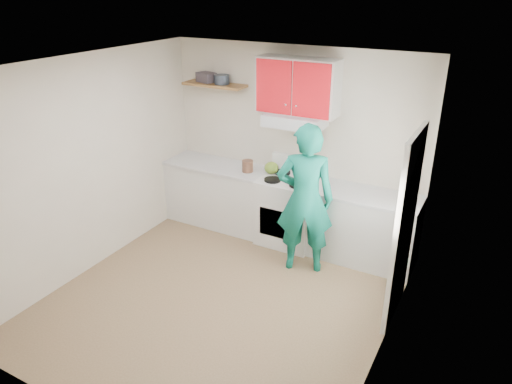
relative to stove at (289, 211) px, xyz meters
The scene contains 21 objects.
floor 1.64m from the stove, 93.63° to the right, with size 3.80×3.80×0.00m, color brown.
ceiling 2.66m from the stove, 93.63° to the right, with size 3.60×3.80×0.04m, color white.
back_wall 0.91m from the stove, 107.10° to the left, with size 3.60×0.04×2.60m, color beige.
front_wall 3.58m from the stove, 91.65° to the right, with size 3.60×0.04×2.60m, color beige.
left_wall 2.61m from the stove, 140.34° to the right, with size 0.04×3.80×2.60m, color beige.
right_wall 2.46m from the stove, 42.81° to the right, with size 0.04×3.80×2.60m, color beige.
door 1.97m from the stove, 27.58° to the right, with size 0.05×0.85×2.05m, color white.
door_glass 2.11m from the stove, 27.97° to the right, with size 0.01×0.55×0.95m, color white.
counter_left 1.14m from the stove, behind, with size 1.52×0.60×0.90m, color silver.
counter_right 1.04m from the stove, ahead, with size 1.32×0.60×0.90m, color silver.
stove is the anchor object (origin of this frame).
range_hood 1.24m from the stove, 90.00° to the left, with size 0.76×0.44×0.15m, color silver.
upper_cabinets 1.67m from the stove, 90.00° to the left, with size 1.02×0.33×0.70m, color red.
shelf 2.01m from the stove, behind, with size 0.90×0.30×0.04m, color brown.
books 2.17m from the stove, behind, with size 0.25×0.18×0.13m, color #403941.
tin 2.00m from the stove, behind, with size 0.21×0.21×0.13m, color #333D4C.
kettle 0.63m from the stove, 165.85° to the left, with size 0.19×0.19×0.17m, color olive.
crock 0.82m from the stove, behind, with size 0.15×0.15×0.18m, color brown.
cutting_board 0.82m from the stove, ahead, with size 0.32×0.23×0.02m, color olive.
silicone_mat 1.39m from the stove, ahead, with size 0.30×0.25×0.01m, color red.
person 0.83m from the stove, 49.68° to the right, with size 0.69×0.45×1.88m, color #0B6452.
Camera 1 is at (2.48, -3.74, 3.32)m, focal length 33.36 mm.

